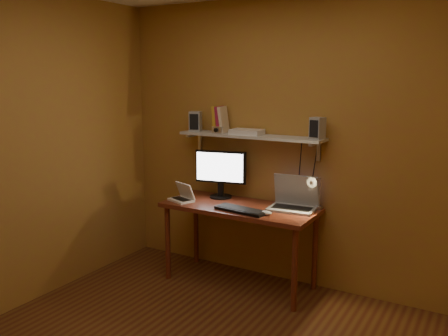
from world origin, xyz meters
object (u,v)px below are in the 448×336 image
Objects in this scene: router at (247,132)px; speaker_left at (195,121)px; monitor at (221,171)px; netbook at (183,196)px; laptop at (294,200)px; keyboard at (241,210)px; desk_lamp at (315,189)px; mouse at (266,213)px; shelf_camera at (217,130)px; wall_shelf at (250,136)px; desk at (240,215)px; speaker_right at (317,128)px.

speaker_left is at bearing -178.91° from router.
monitor is 1.82× the size of netbook.
keyboard is at bearing -143.68° from laptop.
speaker_left is at bearing 177.69° from desk_lamp.
monitor reaches higher than mouse.
netbook is 0.70m from shelf_camera.
laptop is at bearing 71.15° from mouse.
laptop is at bearing 172.53° from desk_lamp.
monitor is 0.41m from shelf_camera.
netbook is (-0.24, -0.29, -0.21)m from monitor.
shelf_camera is at bearing -29.99° from speaker_left.
speaker_left reaches higher than keyboard.
router is at bearing 118.57° from keyboard.
monitor is 0.78m from laptop.
mouse is 0.95m from shelf_camera.
router reaches higher than monitor.
wall_shelf is 0.84m from netbook.
desk_lamp is (0.20, -0.03, 0.13)m from laptop.
netbook is (-0.54, -0.12, 0.13)m from desk.
netbook is 2.74× the size of mouse.
laptop is 1.23m from speaker_left.
speaker_left is (-1.05, 0.02, 0.64)m from laptop.
desk_lamp is 0.82m from router.
shelf_camera is (-0.31, -0.08, 0.05)m from wall_shelf.
router is (0.56, 0.01, -0.07)m from speaker_left.
shelf_camera is (-0.01, -0.05, 0.40)m from monitor.
router is (-0.13, 0.35, 0.64)m from keyboard.
netbook is 0.88m from mouse.
mouse is 0.88× the size of shelf_camera.
netbook is 0.95× the size of router.
netbook is at bearing -134.21° from shelf_camera.
monitor is 0.43m from netbook.
keyboard is 2.46× the size of speaker_left.
wall_shelf is 7.29× the size of speaker_left.
router reaches higher than wall_shelf.
router is at bearing 13.92° from shelf_camera.
monitor reaches higher than desk_lamp.
speaker_right is at bearing 40.56° from keyboard.
desk is 0.51m from laptop.
laptop is 1.04m from netbook.
speaker_right is at bearing 5.36° from laptop.
shelf_camera is 0.28m from router.
netbook is at bearing -168.38° from desk_lamp.
netbook reaches higher than mouse.
laptop is 1.13× the size of desk_lamp.
shelf_camera is (-0.31, 0.12, 0.74)m from desk.
monitor reaches higher than keyboard.
speaker_right reaches higher than desk_lamp.
wall_shelf is 4.87× the size of router.
monitor is at bearing 177.53° from desk_lamp.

